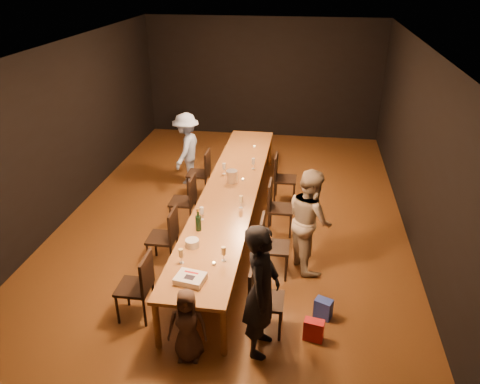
# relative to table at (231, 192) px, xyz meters

# --- Properties ---
(ground) EXTENTS (10.00, 10.00, 0.00)m
(ground) POSITION_rel_table_xyz_m (0.00, 0.00, -0.70)
(ground) COLOR #411F10
(ground) RESTS_ON ground
(room_shell) EXTENTS (6.04, 10.04, 3.02)m
(room_shell) POSITION_rel_table_xyz_m (0.00, 0.00, 1.38)
(room_shell) COLOR black
(room_shell) RESTS_ON ground
(table) EXTENTS (0.90, 6.00, 0.75)m
(table) POSITION_rel_table_xyz_m (0.00, 0.00, 0.00)
(table) COLOR brown
(table) RESTS_ON ground
(chair_right_0) EXTENTS (0.42, 0.42, 0.93)m
(chair_right_0) POSITION_rel_table_xyz_m (0.85, -2.40, -0.24)
(chair_right_0) COLOR black
(chair_right_0) RESTS_ON ground
(chair_right_1) EXTENTS (0.42, 0.42, 0.93)m
(chair_right_1) POSITION_rel_table_xyz_m (0.85, -1.20, -0.24)
(chair_right_1) COLOR black
(chair_right_1) RESTS_ON ground
(chair_right_2) EXTENTS (0.42, 0.42, 0.93)m
(chair_right_2) POSITION_rel_table_xyz_m (0.85, 0.00, -0.24)
(chair_right_2) COLOR black
(chair_right_2) RESTS_ON ground
(chair_right_3) EXTENTS (0.42, 0.42, 0.93)m
(chair_right_3) POSITION_rel_table_xyz_m (0.85, 1.20, -0.24)
(chair_right_3) COLOR black
(chair_right_3) RESTS_ON ground
(chair_left_0) EXTENTS (0.42, 0.42, 0.93)m
(chair_left_0) POSITION_rel_table_xyz_m (-0.85, -2.40, -0.24)
(chair_left_0) COLOR black
(chair_left_0) RESTS_ON ground
(chair_left_1) EXTENTS (0.42, 0.42, 0.93)m
(chair_left_1) POSITION_rel_table_xyz_m (-0.85, -1.20, -0.24)
(chair_left_1) COLOR black
(chair_left_1) RESTS_ON ground
(chair_left_2) EXTENTS (0.42, 0.42, 0.93)m
(chair_left_2) POSITION_rel_table_xyz_m (-0.85, 0.00, -0.24)
(chair_left_2) COLOR black
(chair_left_2) RESTS_ON ground
(chair_left_3) EXTENTS (0.42, 0.42, 0.93)m
(chair_left_3) POSITION_rel_table_xyz_m (-0.85, 1.20, -0.24)
(chair_left_3) COLOR black
(chair_left_3) RESTS_ON ground
(woman_birthday) EXTENTS (0.45, 0.65, 1.68)m
(woman_birthday) POSITION_rel_table_xyz_m (0.81, -2.73, 0.14)
(woman_birthday) COLOR black
(woman_birthday) RESTS_ON ground
(woman_tan) EXTENTS (0.86, 0.95, 1.58)m
(woman_tan) POSITION_rel_table_xyz_m (1.32, -0.92, 0.09)
(woman_tan) COLOR tan
(woman_tan) RESTS_ON ground
(man_blue) EXTENTS (0.64, 1.01, 1.49)m
(man_blue) POSITION_rel_table_xyz_m (-1.21, 1.74, 0.04)
(man_blue) COLOR #95B1E7
(man_blue) RESTS_ON ground
(child) EXTENTS (0.49, 0.34, 0.94)m
(child) POSITION_rel_table_xyz_m (0.00, -2.99, -0.23)
(child) COLOR #422F25
(child) RESTS_ON ground
(gift_bag_red) EXTENTS (0.26, 0.17, 0.28)m
(gift_bag_red) POSITION_rel_table_xyz_m (1.44, -2.50, -0.56)
(gift_bag_red) COLOR red
(gift_bag_red) RESTS_ON ground
(gift_bag_blue) EXTENTS (0.26, 0.22, 0.27)m
(gift_bag_blue) POSITION_rel_table_xyz_m (1.56, -2.07, -0.56)
(gift_bag_blue) COLOR #2940B2
(gift_bag_blue) RESTS_ON ground
(birthday_cake) EXTENTS (0.38, 0.33, 0.08)m
(birthday_cake) POSITION_rel_table_xyz_m (-0.06, -2.55, 0.09)
(birthday_cake) COLOR white
(birthday_cake) RESTS_ON table
(plate_stack) EXTENTS (0.22, 0.22, 0.10)m
(plate_stack) POSITION_rel_table_xyz_m (-0.22, -1.81, 0.10)
(plate_stack) COLOR silver
(plate_stack) RESTS_ON table
(champagne_bottle) EXTENTS (0.09, 0.09, 0.35)m
(champagne_bottle) POSITION_rel_table_xyz_m (-0.23, -1.38, 0.22)
(champagne_bottle) COLOR black
(champagne_bottle) RESTS_ON table
(ice_bucket) EXTENTS (0.24, 0.24, 0.21)m
(ice_bucket) POSITION_rel_table_xyz_m (-0.03, 0.29, 0.16)
(ice_bucket) COLOR silver
(ice_bucket) RESTS_ON table
(wineglass_0) EXTENTS (0.06, 0.06, 0.21)m
(wineglass_0) POSITION_rel_table_xyz_m (-0.26, -2.20, 0.15)
(wineglass_0) COLOR beige
(wineglass_0) RESTS_ON table
(wineglass_1) EXTENTS (0.06, 0.06, 0.21)m
(wineglass_1) POSITION_rel_table_xyz_m (0.26, -2.07, 0.15)
(wineglass_1) COLOR beige
(wineglass_1) RESTS_ON table
(wineglass_2) EXTENTS (0.06, 0.06, 0.21)m
(wineglass_2) POSITION_rel_table_xyz_m (-0.25, -1.07, 0.15)
(wineglass_2) COLOR silver
(wineglass_2) RESTS_ON table
(wineglass_3) EXTENTS (0.06, 0.06, 0.21)m
(wineglass_3) POSITION_rel_table_xyz_m (0.26, -0.62, 0.15)
(wineglass_3) COLOR beige
(wineglass_3) RESTS_ON table
(wineglass_4) EXTENTS (0.06, 0.06, 0.21)m
(wineglass_4) POSITION_rel_table_xyz_m (-0.22, 0.61, 0.15)
(wineglass_4) COLOR silver
(wineglass_4) RESTS_ON table
(wineglass_5) EXTENTS (0.06, 0.06, 0.21)m
(wineglass_5) POSITION_rel_table_xyz_m (0.27, 0.91, 0.15)
(wineglass_5) COLOR silver
(wineglass_5) RESTS_ON table
(tealight_near) EXTENTS (0.05, 0.05, 0.03)m
(tealight_near) POSITION_rel_table_xyz_m (0.15, -2.17, 0.06)
(tealight_near) COLOR #B2B7B2
(tealight_near) RESTS_ON table
(tealight_mid) EXTENTS (0.05, 0.05, 0.03)m
(tealight_mid) POSITION_rel_table_xyz_m (0.15, 0.38, 0.06)
(tealight_mid) COLOR #B2B7B2
(tealight_mid) RESTS_ON table
(tealight_far) EXTENTS (0.05, 0.05, 0.03)m
(tealight_far) POSITION_rel_table_xyz_m (0.15, 2.02, 0.06)
(tealight_far) COLOR #B2B7B2
(tealight_far) RESTS_ON table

